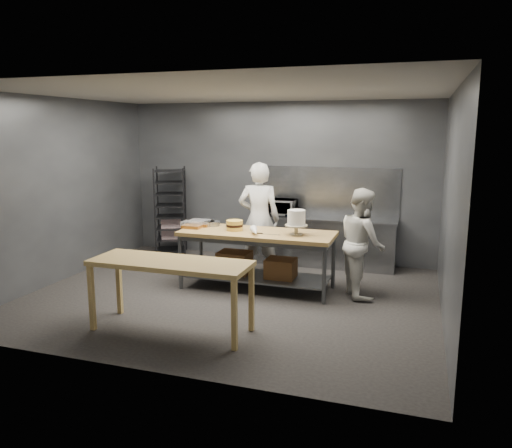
{
  "coord_description": "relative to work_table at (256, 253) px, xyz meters",
  "views": [
    {
      "loc": [
        2.61,
        -6.73,
        2.48
      ],
      "look_at": [
        0.25,
        0.43,
        1.05
      ],
      "focal_mm": 35.0,
      "sensor_mm": 36.0,
      "label": 1
    }
  ],
  "objects": [
    {
      "name": "offset_spatula",
      "position": [
        0.21,
        -0.15,
        0.35
      ],
      "size": [
        0.36,
        0.02,
        0.02
      ],
      "color": "slate",
      "rests_on": "work_table"
    },
    {
      "name": "back_wall",
      "position": [
        -0.23,
        2.01,
        0.93
      ],
      "size": [
        6.0,
        0.04,
        3.0
      ],
      "primitive_type": "cube",
      "color": "#4C4F54",
      "rests_on": "ground"
    },
    {
      "name": "cake_pans",
      "position": [
        -0.72,
        0.23,
        0.39
      ],
      "size": [
        0.71,
        0.32,
        0.07
      ],
      "color": "gray",
      "rests_on": "work_table"
    },
    {
      "name": "layer_cake",
      "position": [
        -0.34,
        -0.02,
        0.43
      ],
      "size": [
        0.26,
        0.26,
        0.16
      ],
      "color": "gold",
      "rests_on": "work_table"
    },
    {
      "name": "chef_right",
      "position": [
        1.62,
        0.19,
        0.25
      ],
      "size": [
        0.89,
        0.98,
        1.64
      ],
      "primitive_type": "imported",
      "rotation": [
        0.0,
        0.0,
        1.99
      ],
      "color": "silver",
      "rests_on": "ground"
    },
    {
      "name": "pastry_clamshells",
      "position": [
        -1.03,
        0.03,
        0.4
      ],
      "size": [
        0.37,
        0.4,
        0.11
      ],
      "color": "#A66D21",
      "rests_on": "work_table"
    },
    {
      "name": "piping_bag",
      "position": [
        0.08,
        -0.28,
        0.41
      ],
      "size": [
        0.27,
        0.4,
        0.12
      ],
      "primitive_type": "cone",
      "rotation": [
        1.57,
        0.0,
        0.43
      ],
      "color": "white",
      "rests_on": "work_table"
    },
    {
      "name": "frosted_cake_stand",
      "position": [
        0.66,
        -0.06,
        0.59
      ],
      "size": [
        0.34,
        0.34,
        0.38
      ],
      "color": "#AEA58B",
      "rests_on": "work_table"
    },
    {
      "name": "ground",
      "position": [
        -0.23,
        -0.49,
        -0.57
      ],
      "size": [
        6.0,
        6.0,
        0.0
      ],
      "primitive_type": "plane",
      "color": "black",
      "rests_on": "ground"
    },
    {
      "name": "chef_behind",
      "position": [
        -0.19,
        0.76,
        0.4
      ],
      "size": [
        0.78,
        0.58,
        1.95
      ],
      "primitive_type": "imported",
      "rotation": [
        0.0,
        0.0,
        3.32
      ],
      "color": "silver",
      "rests_on": "ground"
    },
    {
      "name": "back_counter",
      "position": [
        0.77,
        1.69,
        -0.12
      ],
      "size": [
        2.6,
        0.6,
        0.9
      ],
      "color": "slate",
      "rests_on": "ground"
    },
    {
      "name": "speed_rack",
      "position": [
        -2.33,
        1.61,
        0.28
      ],
      "size": [
        0.81,
        0.84,
        1.75
      ],
      "color": "black",
      "rests_on": "ground"
    },
    {
      "name": "splashback_panel",
      "position": [
        0.77,
        1.99,
        0.78
      ],
      "size": [
        2.6,
        0.02,
        0.9
      ],
      "primitive_type": "cube",
      "color": "slate",
      "rests_on": "back_counter"
    },
    {
      "name": "work_table",
      "position": [
        0.0,
        0.0,
        0.0
      ],
      "size": [
        2.4,
        0.9,
        0.92
      ],
      "color": "olive",
      "rests_on": "ground"
    },
    {
      "name": "near_counter",
      "position": [
        -0.47,
        -1.93,
        0.24
      ],
      "size": [
        2.0,
        0.7,
        0.9
      ],
      "color": "olive",
      "rests_on": "ground"
    },
    {
      "name": "microwave",
      "position": [
        -0.05,
        1.69,
        0.48
      ],
      "size": [
        0.54,
        0.37,
        0.3
      ],
      "primitive_type": "imported",
      "color": "black",
      "rests_on": "back_counter"
    }
  ]
}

